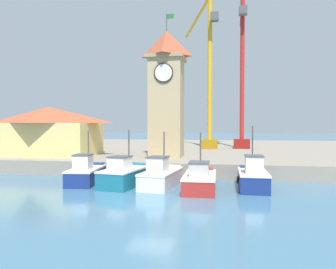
{
  "coord_description": "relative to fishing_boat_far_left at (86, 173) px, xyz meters",
  "views": [
    {
      "loc": [
        4.02,
        -17.88,
        4.39
      ],
      "look_at": [
        -0.69,
        9.88,
        3.5
      ],
      "focal_mm": 35.0,
      "sensor_mm": 36.0,
      "label": 1
    }
  ],
  "objects": [
    {
      "name": "ground_plane",
      "position": [
        6.03,
        -4.94,
        -0.75
      ],
      "size": [
        300.0,
        300.0,
        0.0
      ],
      "primitive_type": "plane",
      "color": "teal"
    },
    {
      "name": "warehouse_left",
      "position": [
        -7.56,
        8.09,
        3.01
      ],
      "size": [
        9.9,
        6.25,
        4.92
      ],
      "color": "#E5D17A",
      "rests_on": "quay_wharf"
    },
    {
      "name": "fishing_boat_mid_left",
      "position": [
        8.51,
        -1.04,
        -0.07
      ],
      "size": [
        2.25,
        5.15,
        3.82
      ],
      "color": "#AD2823",
      "rests_on": "ground"
    },
    {
      "name": "clock_tower",
      "position": [
        4.66,
        8.14,
        6.88
      ],
      "size": [
        3.54,
        3.54,
        13.65
      ],
      "color": "tan",
      "rests_on": "quay_wharf"
    },
    {
      "name": "port_crane_far",
      "position": [
        8.17,
        19.63,
        8.24
      ],
      "size": [
        5.15,
        9.66,
        19.57
      ],
      "color": "#976E11",
      "rests_on": "quay_wharf"
    },
    {
      "name": "port_crane_near",
      "position": [
        12.41,
        20.73,
        8.44
      ],
      "size": [
        2.0,
        7.57,
        20.4
      ],
      "color": "maroon",
      "rests_on": "quay_wharf"
    },
    {
      "name": "fishing_boat_center",
      "position": [
        12.03,
        -0.16,
        0.04
      ],
      "size": [
        2.01,
        4.42,
        4.27
      ],
      "color": "navy",
      "rests_on": "ground"
    },
    {
      "name": "fishing_boat_left_outer",
      "position": [
        3.15,
        -0.48,
        0.03
      ],
      "size": [
        2.94,
        5.04,
        3.97
      ],
      "color": "#196B7F",
      "rests_on": "ground"
    },
    {
      "name": "fishing_boat_left_inner",
      "position": [
        5.75,
        -0.32,
        -0.01
      ],
      "size": [
        2.59,
        5.08,
        3.86
      ],
      "color": "silver",
      "rests_on": "ground"
    },
    {
      "name": "fishing_boat_far_left",
      "position": [
        0.0,
        0.0,
        0.0
      ],
      "size": [
        2.43,
        4.77,
        3.89
      ],
      "color": "navy",
      "rests_on": "ground"
    },
    {
      "name": "quay_wharf",
      "position": [
        6.03,
        22.94,
        -0.13
      ],
      "size": [
        120.0,
        40.0,
        1.24
      ],
      "primitive_type": "cube",
      "color": "gray",
      "rests_on": "ground"
    }
  ]
}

